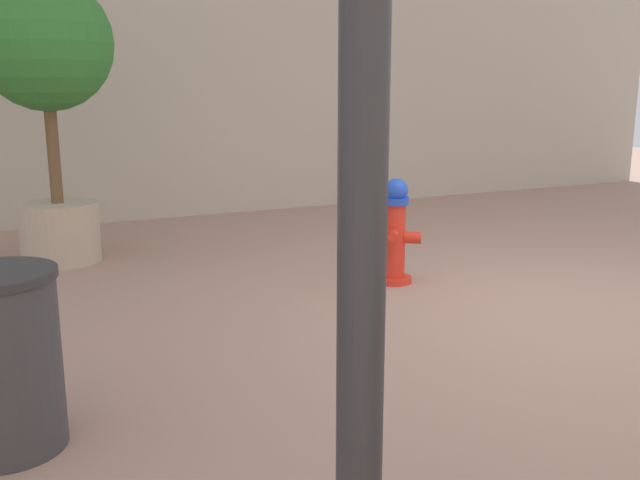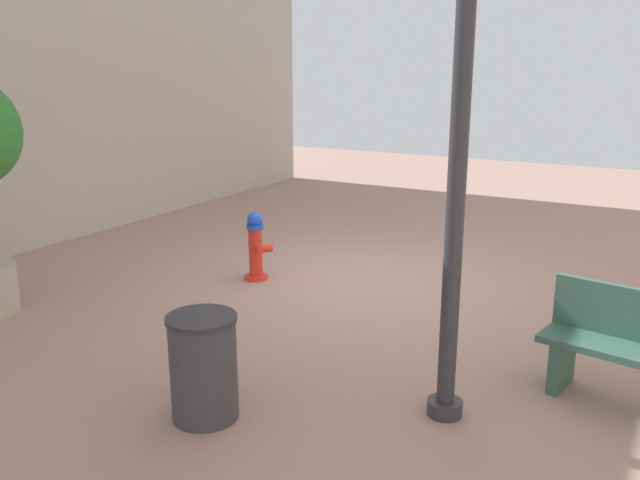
# 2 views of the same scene
# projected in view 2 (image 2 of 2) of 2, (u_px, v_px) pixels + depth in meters

# --- Properties ---
(ground_plane) EXTENTS (23.40, 23.40, 0.00)m
(ground_plane) POSITION_uv_depth(u_px,v_px,m) (360.00, 280.00, 8.57)
(ground_plane) COLOR #9E7A6B
(fire_hydrant) EXTENTS (0.36, 0.35, 0.89)m
(fire_hydrant) POSITION_uv_depth(u_px,v_px,m) (256.00, 246.00, 8.50)
(fire_hydrant) COLOR red
(fire_hydrant) RESTS_ON ground_plane
(street_lamp) EXTENTS (0.36, 0.36, 4.03)m
(street_lamp) POSITION_uv_depth(u_px,v_px,m) (462.00, 94.00, 4.65)
(street_lamp) COLOR #2D2D33
(street_lamp) RESTS_ON ground_plane
(trash_bin) EXTENTS (0.55, 0.55, 0.85)m
(trash_bin) POSITION_uv_depth(u_px,v_px,m) (204.00, 367.00, 5.16)
(trash_bin) COLOR #38383D
(trash_bin) RESTS_ON ground_plane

